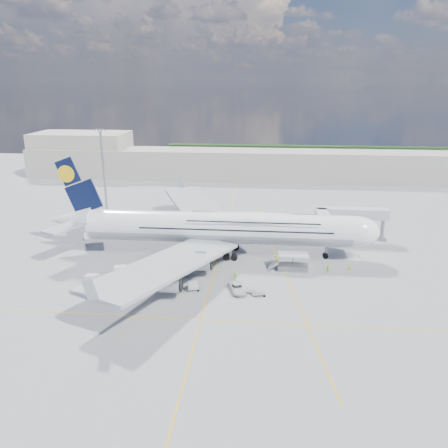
# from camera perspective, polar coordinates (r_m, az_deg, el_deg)

# --- Properties ---
(ground) EXTENTS (300.00, 300.00, 0.00)m
(ground) POSITION_cam_1_polar(r_m,az_deg,el_deg) (95.30, -1.29, -6.26)
(ground) COLOR gray
(ground) RESTS_ON ground
(taxi_line_main) EXTENTS (0.25, 220.00, 0.01)m
(taxi_line_main) POSITION_cam_1_polar(r_m,az_deg,el_deg) (95.30, -1.29, -6.25)
(taxi_line_main) COLOR #DCA50B
(taxi_line_main) RESTS_ON ground
(taxi_line_cross) EXTENTS (120.00, 0.25, 0.01)m
(taxi_line_cross) POSITION_cam_1_polar(r_m,az_deg,el_deg) (77.69, -3.02, -12.35)
(taxi_line_cross) COLOR #DCA50B
(taxi_line_cross) RESTS_ON ground
(taxi_line_diag) EXTENTS (14.16, 99.06, 0.01)m
(taxi_line_diag) POSITION_cam_1_polar(r_m,az_deg,el_deg) (104.00, 7.05, -4.23)
(taxi_line_diag) COLOR #DCA50B
(taxi_line_diag) RESTS_ON ground
(airliner) EXTENTS (77.26, 79.15, 23.71)m
(airliner) POSITION_cam_1_polar(r_m,az_deg,el_deg) (102.00, -0.54, -0.42)
(airliner) COLOR white
(airliner) RESTS_ON ground
(jet_bridge) EXTENTS (18.80, 12.10, 8.50)m
(jet_bridge) POSITION_cam_1_polar(r_m,az_deg,el_deg) (113.64, 15.04, 0.90)
(jet_bridge) COLOR #B7B7BC
(jet_bridge) RESTS_ON ground
(cargo_loader) EXTENTS (8.53, 3.20, 3.67)m
(cargo_loader) POSITION_cam_1_polar(r_m,az_deg,el_deg) (97.12, 8.84, -5.19)
(cargo_loader) COLOR silver
(cargo_loader) RESTS_ON ground
(light_mast) EXTENTS (3.00, 0.70, 25.50)m
(light_mast) POSITION_cam_1_polar(r_m,az_deg,el_deg) (142.84, -15.46, 6.97)
(light_mast) COLOR gray
(light_mast) RESTS_ON ground
(terminal) EXTENTS (180.00, 16.00, 12.00)m
(terminal) POSITION_cam_1_polar(r_m,az_deg,el_deg) (184.48, 2.09, 7.76)
(terminal) COLOR #B2AD9E
(terminal) RESTS_ON ground
(hangar) EXTENTS (40.00, 22.00, 18.00)m
(hangar) POSITION_cam_1_polar(r_m,az_deg,el_deg) (204.94, -18.00, 8.80)
(hangar) COLOR #B2AD9E
(hangar) RESTS_ON ground
(tree_line) EXTENTS (160.00, 6.00, 8.00)m
(tree_line) POSITION_cam_1_polar(r_m,az_deg,el_deg) (230.84, 12.84, 8.94)
(tree_line) COLOR #193814
(tree_line) RESTS_ON ground
(dolly_row_a) EXTENTS (3.57, 2.47, 2.06)m
(dolly_row_a) POSITION_cam_1_polar(r_m,az_deg,el_deg) (95.82, -13.40, -5.92)
(dolly_row_a) COLOR gray
(dolly_row_a) RESTS_ON ground
(dolly_row_b) EXTENTS (2.94, 2.21, 0.38)m
(dolly_row_b) POSITION_cam_1_polar(r_m,az_deg,el_deg) (93.95, -5.46, -6.52)
(dolly_row_b) COLOR gray
(dolly_row_b) RESTS_ON ground
(dolly_row_c) EXTENTS (3.10, 2.21, 1.77)m
(dolly_row_c) POSITION_cam_1_polar(r_m,az_deg,el_deg) (87.22, -4.08, -8.05)
(dolly_row_c) COLOR gray
(dolly_row_c) RESTS_ON ground
(dolly_back) EXTENTS (3.10, 1.70, 1.94)m
(dolly_back) POSITION_cam_1_polar(r_m,az_deg,el_deg) (93.60, -16.95, -6.87)
(dolly_back) COLOR gray
(dolly_back) RESTS_ON ground
(dolly_nose_far) EXTENTS (2.85, 1.94, 0.38)m
(dolly_nose_far) POSITION_cam_1_polar(r_m,az_deg,el_deg) (85.55, 4.56, -9.10)
(dolly_nose_far) COLOR gray
(dolly_nose_far) RESTS_ON ground
(dolly_nose_near) EXTENTS (2.81, 1.70, 0.39)m
(dolly_nose_near) POSITION_cam_1_polar(r_m,az_deg,el_deg) (86.50, 3.26, -8.74)
(dolly_nose_near) COLOR gray
(dolly_nose_near) RESTS_ON ground
(baggage_tug) EXTENTS (2.95, 2.15, 1.67)m
(baggage_tug) POSITION_cam_1_polar(r_m,az_deg,el_deg) (93.08, -6.18, -6.49)
(baggage_tug) COLOR silver
(baggage_tug) RESTS_ON ground
(catering_truck_inner) EXTENTS (7.59, 3.01, 4.54)m
(catering_truck_inner) POSITION_cam_1_polar(r_m,az_deg,el_deg) (117.11, -5.56, -0.46)
(catering_truck_inner) COLOR gray
(catering_truck_inner) RESTS_ON ground
(catering_truck_outer) EXTENTS (7.11, 4.86, 3.92)m
(catering_truck_outer) POSITION_cam_1_polar(r_m,az_deg,el_deg) (141.89, -4.39, 2.78)
(catering_truck_outer) COLOR gray
(catering_truck_outer) RESTS_ON ground
(service_van) EXTENTS (4.11, 6.11, 1.55)m
(service_van) POSITION_cam_1_polar(r_m,az_deg,el_deg) (86.54, 1.76, -8.35)
(service_van) COLOR silver
(service_van) RESTS_ON ground
(crew_nose) EXTENTS (0.71, 0.55, 1.71)m
(crew_nose) POSITION_cam_1_polar(r_m,az_deg,el_deg) (99.00, 16.08, -5.50)
(crew_nose) COLOR #C6E017
(crew_nose) RESTS_ON ground
(crew_loader) EXTENTS (1.06, 1.04, 1.72)m
(crew_loader) POSITION_cam_1_polar(r_m,az_deg,el_deg) (97.30, 13.40, -5.69)
(crew_loader) COLOR #C4F119
(crew_loader) RESTS_ON ground
(crew_wing) EXTENTS (0.55, 1.04, 1.69)m
(crew_wing) POSITION_cam_1_polar(r_m,az_deg,el_deg) (98.54, -3.74, -4.90)
(crew_wing) COLOR #B3FF1A
(crew_wing) RESTS_ON ground
(crew_van) EXTENTS (0.72, 0.97, 1.82)m
(crew_van) POSITION_cam_1_polar(r_m,az_deg,el_deg) (100.06, 6.75, -4.59)
(crew_van) COLOR #D5FF1A
(crew_van) RESTS_ON ground
(crew_tug) EXTENTS (1.10, 0.63, 1.70)m
(crew_tug) POSITION_cam_1_polar(r_m,az_deg,el_deg) (91.55, 1.48, -6.75)
(crew_tug) COLOR #9CEF19
(crew_tug) RESTS_ON ground
(cone_nose) EXTENTS (0.49, 0.49, 0.63)m
(cone_nose) POSITION_cam_1_polar(r_m,az_deg,el_deg) (107.72, 17.21, -3.97)
(cone_nose) COLOR orange
(cone_nose) RESTS_ON ground
(cone_wing_left_inner) EXTENTS (0.51, 0.51, 0.64)m
(cone_wing_left_inner) POSITION_cam_1_polar(r_m,az_deg,el_deg) (116.25, -3.38, -1.50)
(cone_wing_left_inner) COLOR orange
(cone_wing_left_inner) RESTS_ON ground
(cone_wing_left_outer) EXTENTS (0.48, 0.48, 0.61)m
(cone_wing_left_outer) POSITION_cam_1_polar(r_m,az_deg,el_deg) (136.73, -7.93, 1.39)
(cone_wing_left_outer) COLOR orange
(cone_wing_left_outer) RESTS_ON ground
(cone_wing_right_inner) EXTENTS (0.41, 0.41, 0.53)m
(cone_wing_right_inner) POSITION_cam_1_polar(r_m,az_deg,el_deg) (90.88, -7.97, -7.54)
(cone_wing_right_inner) COLOR orange
(cone_wing_right_inner) RESTS_ON ground
(cone_wing_right_outer) EXTENTS (0.47, 0.47, 0.60)m
(cone_wing_right_outer) POSITION_cam_1_polar(r_m,az_deg,el_deg) (87.46, -13.09, -8.92)
(cone_wing_right_outer) COLOR orange
(cone_wing_right_outer) RESTS_ON ground
(cone_tail) EXTENTS (0.39, 0.39, 0.50)m
(cone_tail) POSITION_cam_1_polar(r_m,az_deg,el_deg) (119.23, -17.88, -1.91)
(cone_tail) COLOR orange
(cone_tail) RESTS_ON ground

